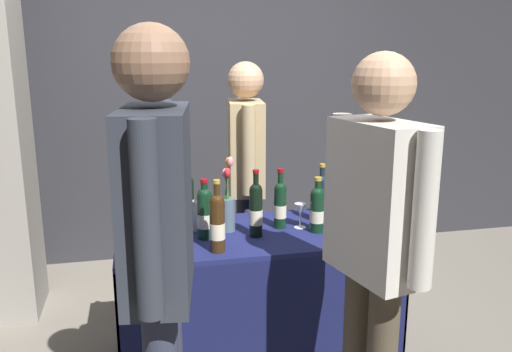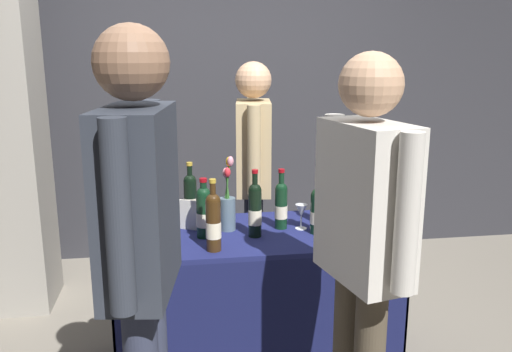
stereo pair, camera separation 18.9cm
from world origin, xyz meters
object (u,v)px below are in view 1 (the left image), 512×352
Objects in this scene: tasting_table at (256,276)px; wine_glass_near_vendor at (300,211)px; display_bottle_0 at (330,194)px; taster_foreground_right at (159,237)px; featured_wine_bottle at (145,208)px; flower_vase at (227,207)px; vendor_presenter at (246,167)px.

tasting_table is 10.68× the size of wine_glass_near_vendor.
display_bottle_0 is 0.17× the size of taster_foreground_right.
flower_vase is at bearing -0.51° from featured_wine_bottle.
vendor_presenter is at bearing -13.80° from taster_foreground_right.
display_bottle_0 is at bearing -35.72° from taster_foreground_right.
taster_foreground_right is (0.03, -0.91, 0.16)m from featured_wine_bottle.
taster_foreground_right is at bearing -88.02° from featured_wine_bottle.
featured_wine_bottle is at bearing -39.34° from vendor_presenter.
tasting_table is 0.80× the size of taster_foreground_right.
flower_vase is 0.24× the size of vendor_presenter.
tasting_table is 0.42m from wine_glass_near_vendor.
tasting_table is at bearing 0.43° from vendor_presenter.
tasting_table is at bearing -177.12° from wine_glass_near_vendor.
vendor_presenter reaches higher than featured_wine_bottle.
display_bottle_0 is at bearing 21.56° from tasting_table.
flower_vase is (-0.14, 0.05, 0.38)m from tasting_table.
tasting_table is at bearing -5.68° from featured_wine_bottle.
featured_wine_bottle reaches higher than display_bottle_0.
taster_foreground_right is (-0.39, -0.90, 0.18)m from flower_vase.
flower_vase reaches higher than featured_wine_bottle.
taster_foreground_right reaches higher than flower_vase.
featured_wine_bottle is 0.22× the size of vendor_presenter.
display_bottle_0 reaches higher than tasting_table.
display_bottle_0 is (0.48, 0.19, 0.37)m from tasting_table.
featured_wine_bottle is at bearing 179.49° from flower_vase.
vendor_presenter reaches higher than wine_glass_near_vendor.
taster_foreground_right is at bearing -113.12° from flower_vase.
taster_foreground_right reaches higher than vendor_presenter.
taster_foreground_right reaches higher than wine_glass_near_vendor.
wine_glass_near_vendor reaches higher than tasting_table.
vendor_presenter is at bearing 82.78° from tasting_table.
display_bottle_0 reaches higher than wine_glass_near_vendor.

